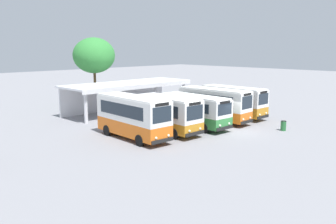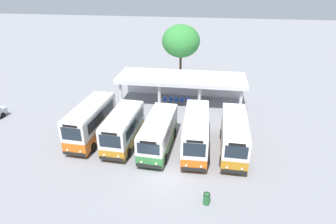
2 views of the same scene
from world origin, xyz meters
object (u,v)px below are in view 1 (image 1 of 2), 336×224
at_px(city_bus_fourth_amber, 214,103).
at_px(litter_bin_apron, 283,126).
at_px(waiting_chair_second_from_end, 125,109).
at_px(city_bus_middle_cream, 194,110).
at_px(city_bus_nearest_orange, 133,116).
at_px(waiting_chair_fourth_seat, 135,108).
at_px(waiting_chair_fifth_seat, 139,107).
at_px(waiting_chair_middle_seat, 130,108).
at_px(city_bus_second_in_row, 168,113).
at_px(waiting_chair_end_by_column, 120,110).
at_px(city_bus_fifth_blue, 233,100).

relative_size(city_bus_fourth_amber, litter_bin_apron, 8.61).
height_order(city_bus_fourth_amber, waiting_chair_second_from_end, city_bus_fourth_amber).
relative_size(city_bus_middle_cream, waiting_chair_second_from_end, 8.65).
height_order(city_bus_nearest_orange, waiting_chair_fourth_seat, city_bus_nearest_orange).
height_order(waiting_chair_fourth_seat, litter_bin_apron, litter_bin_apron).
bearing_deg(waiting_chair_fifth_seat, city_bus_middle_cream, -100.53).
distance_m(waiting_chair_fourth_seat, litter_bin_apron, 17.04).
relative_size(city_bus_fourth_amber, waiting_chair_middle_seat, 9.01).
height_order(city_bus_second_in_row, city_bus_fourth_amber, city_bus_fourth_amber).
distance_m(city_bus_fourth_amber, waiting_chair_end_by_column, 10.72).
distance_m(city_bus_nearest_orange, waiting_chair_middle_seat, 11.81).
relative_size(city_bus_second_in_row, waiting_chair_end_by_column, 7.78).
bearing_deg(city_bus_fourth_amber, city_bus_second_in_row, -178.85).
relative_size(waiting_chair_middle_seat, waiting_chair_fourth_seat, 1.00).
xyz_separation_m(city_bus_fourth_amber, litter_bin_apron, (1.21, -6.92, -1.39)).
xyz_separation_m(city_bus_fourth_amber, waiting_chair_end_by_column, (-4.37, 9.70, -1.33)).
bearing_deg(city_bus_fifth_blue, waiting_chair_middle_seat, 122.94).
distance_m(city_bus_fourth_amber, litter_bin_apron, 7.17).
xyz_separation_m(city_bus_nearest_orange, litter_bin_apron, (11.34, -7.44, -1.47)).
height_order(city_bus_second_in_row, waiting_chair_second_from_end, city_bus_second_in_row).
xyz_separation_m(city_bus_middle_cream, city_bus_fourth_amber, (3.38, 0.29, 0.17)).
height_order(city_bus_nearest_orange, waiting_chair_second_from_end, city_bus_nearest_orange).
bearing_deg(waiting_chair_fourth_seat, litter_bin_apron, -78.41).
bearing_deg(waiting_chair_middle_seat, city_bus_nearest_orange, -127.88).
bearing_deg(city_bus_nearest_orange, waiting_chair_end_by_column, 57.87).
bearing_deg(city_bus_second_in_row, waiting_chair_second_from_end, 72.66).
height_order(waiting_chair_end_by_column, litter_bin_apron, litter_bin_apron).
bearing_deg(city_bus_middle_cream, litter_bin_apron, -55.33).
bearing_deg(city_bus_fourth_amber, waiting_chair_second_from_end, 110.39).
bearing_deg(waiting_chair_second_from_end, city_bus_fourth_amber, -69.61).
distance_m(city_bus_nearest_orange, city_bus_second_in_row, 3.44).
xyz_separation_m(city_bus_fourth_amber, waiting_chair_fifth_seat, (-1.50, 9.84, -1.33)).
relative_size(city_bus_fourth_amber, waiting_chair_fifth_seat, 9.01).
xyz_separation_m(waiting_chair_end_by_column, waiting_chair_fifth_seat, (2.87, 0.15, 0.00)).
xyz_separation_m(waiting_chair_fifth_seat, litter_bin_apron, (2.71, -16.77, -0.07)).
height_order(city_bus_fifth_blue, waiting_chair_second_from_end, city_bus_fifth_blue).
height_order(city_bus_fifth_blue, waiting_chair_end_by_column, city_bus_fifth_blue).
bearing_deg(waiting_chair_second_from_end, waiting_chair_fourth_seat, -2.08).
xyz_separation_m(waiting_chair_end_by_column, waiting_chair_second_from_end, (0.72, 0.12, 0.00)).
bearing_deg(city_bus_middle_cream, waiting_chair_end_by_column, 95.64).
height_order(city_bus_fifth_blue, waiting_chair_middle_seat, city_bus_fifth_blue).
bearing_deg(waiting_chair_second_from_end, city_bus_nearest_orange, -124.89).
distance_m(city_bus_fifth_blue, waiting_chair_second_from_end, 12.10).
relative_size(city_bus_middle_cream, city_bus_fifth_blue, 0.99).
bearing_deg(city_bus_fifth_blue, waiting_chair_fifth_seat, 116.43).
height_order(city_bus_middle_cream, litter_bin_apron, city_bus_middle_cream).
xyz_separation_m(city_bus_second_in_row, city_bus_fifth_blue, (10.13, 0.18, 0.02)).
bearing_deg(city_bus_fifth_blue, waiting_chair_fourth_seat, 119.90).
bearing_deg(city_bus_second_in_row, waiting_chair_fifth_seat, 62.21).
height_order(city_bus_nearest_orange, litter_bin_apron, city_bus_nearest_orange).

